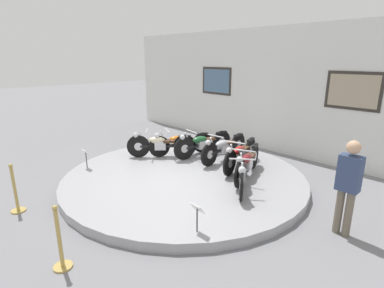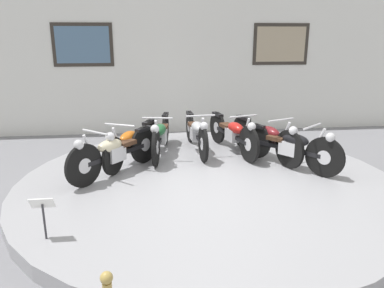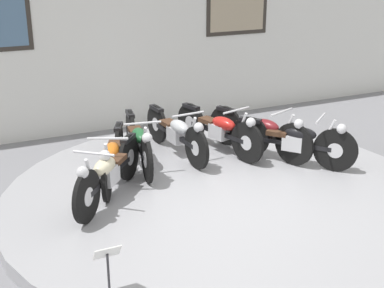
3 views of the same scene
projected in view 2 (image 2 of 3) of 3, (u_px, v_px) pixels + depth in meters
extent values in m
plane|color=slate|center=(208.00, 190.00, 6.00)|extent=(60.00, 60.00, 0.00)
cylinder|color=#99999E|center=(208.00, 184.00, 5.97)|extent=(5.94, 5.94, 0.20)
cube|color=silver|center=(184.00, 53.00, 9.17)|extent=(14.00, 0.20, 3.94)
cube|color=#2D2823|center=(83.00, 45.00, 8.75)|extent=(1.40, 0.02, 1.00)
cube|color=slate|center=(83.00, 45.00, 8.75)|extent=(1.24, 0.02, 0.84)
cube|color=#2D2823|center=(281.00, 44.00, 9.27)|extent=(1.40, 0.02, 1.00)
cube|color=tan|center=(281.00, 44.00, 9.27)|extent=(1.24, 0.02, 0.84)
cylinder|color=black|center=(84.00, 166.00, 5.55)|extent=(0.48, 0.54, 0.66)
cylinder|color=silver|center=(84.00, 166.00, 5.55)|extent=(0.20, 0.22, 0.23)
cylinder|color=black|center=(144.00, 145.00, 6.62)|extent=(0.48, 0.54, 0.66)
cylinder|color=silver|center=(144.00, 145.00, 6.62)|extent=(0.20, 0.22, 0.23)
cube|color=black|center=(117.00, 154.00, 6.08)|extent=(0.87, 0.98, 0.07)
cube|color=silver|center=(115.00, 154.00, 6.05)|extent=(0.36, 0.37, 0.24)
ellipsoid|color=beige|center=(110.00, 146.00, 5.92)|extent=(0.48, 0.51, 0.20)
cube|color=#472D1E|center=(126.00, 143.00, 6.22)|extent=(0.36, 0.37, 0.07)
cube|color=black|center=(144.00, 129.00, 6.54)|extent=(0.31, 0.34, 0.06)
cylinder|color=silver|center=(91.00, 150.00, 5.61)|extent=(0.20, 0.22, 0.54)
cylinder|color=silver|center=(95.00, 132.00, 5.62)|extent=(0.43, 0.38, 0.03)
sphere|color=silver|center=(79.00, 145.00, 5.41)|extent=(0.15, 0.15, 0.15)
cylinder|color=black|center=(113.00, 156.00, 6.04)|extent=(0.31, 0.59, 0.63)
cylinder|color=silver|center=(113.00, 156.00, 6.04)|extent=(0.15, 0.23, 0.22)
cylinder|color=black|center=(149.00, 136.00, 7.27)|extent=(0.31, 0.59, 0.63)
cylinder|color=silver|center=(149.00, 136.00, 7.27)|extent=(0.15, 0.23, 0.22)
cube|color=black|center=(133.00, 145.00, 6.65)|extent=(0.59, 1.16, 0.07)
cube|color=silver|center=(132.00, 144.00, 6.61)|extent=(0.32, 0.37, 0.24)
ellipsoid|color=#D16619|center=(128.00, 137.00, 6.48)|extent=(0.40, 0.53, 0.20)
cube|color=#472D1E|center=(138.00, 134.00, 6.82)|extent=(0.32, 0.37, 0.07)
cube|color=black|center=(148.00, 122.00, 7.19)|extent=(0.24, 0.37, 0.06)
cylinder|color=silver|center=(117.00, 142.00, 6.12)|extent=(0.15, 0.25, 0.54)
cylinder|color=silver|center=(120.00, 125.00, 6.14)|extent=(0.50, 0.26, 0.03)
sphere|color=silver|center=(110.00, 137.00, 5.89)|extent=(0.15, 0.15, 0.15)
cylinder|color=black|center=(156.00, 147.00, 6.44)|extent=(0.17, 0.67, 0.67)
cylinder|color=silver|center=(156.00, 147.00, 6.44)|extent=(0.10, 0.24, 0.23)
cylinder|color=black|center=(166.00, 128.00, 7.74)|extent=(0.17, 0.67, 0.67)
cylinder|color=silver|center=(166.00, 128.00, 7.74)|extent=(0.10, 0.24, 0.23)
cube|color=black|center=(161.00, 137.00, 7.09)|extent=(0.28, 1.24, 0.07)
cube|color=silver|center=(161.00, 137.00, 7.05)|extent=(0.25, 0.35, 0.24)
ellipsoid|color=#1E562D|center=(160.00, 130.00, 6.91)|extent=(0.30, 0.51, 0.20)
cube|color=#472D1E|center=(162.00, 127.00, 7.26)|extent=(0.25, 0.35, 0.07)
cube|color=black|center=(165.00, 115.00, 7.66)|extent=(0.16, 0.37, 0.06)
cylinder|color=silver|center=(157.00, 134.00, 6.53)|extent=(0.09, 0.25, 0.54)
cylinder|color=silver|center=(157.00, 118.00, 6.56)|extent=(0.54, 0.12, 0.03)
sphere|color=silver|center=(155.00, 129.00, 6.29)|extent=(0.15, 0.15, 0.15)
cylinder|color=black|center=(203.00, 144.00, 6.67)|extent=(0.10, 0.66, 0.65)
cylinder|color=silver|center=(203.00, 144.00, 6.67)|extent=(0.08, 0.23, 0.23)
cylinder|color=black|center=(190.00, 126.00, 7.94)|extent=(0.10, 0.66, 0.65)
cylinder|color=silver|center=(190.00, 126.00, 7.94)|extent=(0.08, 0.23, 0.23)
cube|color=black|center=(196.00, 134.00, 7.31)|extent=(0.16, 1.24, 0.07)
cube|color=silver|center=(196.00, 134.00, 7.26)|extent=(0.22, 0.33, 0.24)
ellipsoid|color=#B2B5BA|center=(197.00, 127.00, 7.12)|extent=(0.25, 0.49, 0.20)
cube|color=#472D1E|center=(194.00, 125.00, 7.48)|extent=(0.22, 0.33, 0.07)
cube|color=black|center=(190.00, 114.00, 7.87)|extent=(0.13, 0.37, 0.06)
cylinder|color=silver|center=(202.00, 131.00, 6.75)|extent=(0.06, 0.25, 0.54)
cylinder|color=silver|center=(200.00, 116.00, 6.78)|extent=(0.54, 0.07, 0.03)
sphere|color=silver|center=(204.00, 126.00, 6.52)|extent=(0.15, 0.15, 0.15)
cylinder|color=black|center=(249.00, 144.00, 6.64)|extent=(0.22, 0.65, 0.66)
cylinder|color=silver|center=(249.00, 144.00, 6.64)|extent=(0.12, 0.24, 0.23)
cylinder|color=black|center=(217.00, 127.00, 7.85)|extent=(0.22, 0.65, 0.66)
cylinder|color=silver|center=(217.00, 127.00, 7.85)|extent=(0.12, 0.24, 0.23)
cube|color=black|center=(232.00, 135.00, 7.24)|extent=(0.38, 1.22, 0.07)
cube|color=silver|center=(233.00, 135.00, 7.20)|extent=(0.27, 0.36, 0.24)
ellipsoid|color=red|center=(236.00, 128.00, 7.06)|extent=(0.33, 0.52, 0.20)
cube|color=#472D1E|center=(227.00, 126.00, 7.40)|extent=(0.27, 0.36, 0.07)
cube|color=black|center=(218.00, 114.00, 7.77)|extent=(0.19, 0.37, 0.06)
cylinder|color=silver|center=(246.00, 132.00, 6.71)|extent=(0.11, 0.25, 0.54)
cylinder|color=silver|center=(243.00, 116.00, 6.74)|extent=(0.53, 0.17, 0.03)
sphere|color=silver|center=(252.00, 127.00, 6.49)|extent=(0.15, 0.15, 0.15)
cylinder|color=black|center=(289.00, 149.00, 6.34)|extent=(0.29, 0.64, 0.67)
cylinder|color=silver|center=(289.00, 149.00, 6.34)|extent=(0.14, 0.24, 0.23)
cylinder|color=black|center=(243.00, 132.00, 7.48)|extent=(0.29, 0.64, 0.67)
cylinder|color=silver|center=(243.00, 132.00, 7.48)|extent=(0.14, 0.24, 0.23)
cube|color=black|center=(264.00, 140.00, 6.91)|extent=(0.51, 1.18, 0.07)
cube|color=silver|center=(266.00, 139.00, 6.87)|extent=(0.30, 0.37, 0.24)
ellipsoid|color=maroon|center=(270.00, 132.00, 6.74)|extent=(0.38, 0.53, 0.20)
cube|color=#472D1E|center=(257.00, 130.00, 7.06)|extent=(0.30, 0.37, 0.07)
cube|color=black|center=(244.00, 118.00, 7.40)|extent=(0.22, 0.37, 0.06)
cylinder|color=silver|center=(284.00, 136.00, 6.41)|extent=(0.13, 0.25, 0.54)
cylinder|color=silver|center=(281.00, 120.00, 6.42)|extent=(0.52, 0.23, 0.03)
sphere|color=silver|center=(293.00, 131.00, 6.19)|extent=(0.15, 0.15, 0.15)
cylinder|color=black|center=(325.00, 157.00, 5.94)|extent=(0.45, 0.55, 0.66)
cylinder|color=silver|center=(325.00, 157.00, 5.94)|extent=(0.19, 0.22, 0.23)
cylinder|color=black|center=(255.00, 141.00, 6.85)|extent=(0.45, 0.55, 0.66)
cylinder|color=silver|center=(255.00, 141.00, 6.85)|extent=(0.19, 0.22, 0.23)
cube|color=black|center=(287.00, 148.00, 6.39)|extent=(0.83, 1.02, 0.07)
cube|color=silver|center=(289.00, 148.00, 6.36)|extent=(0.36, 0.38, 0.24)
ellipsoid|color=black|center=(295.00, 140.00, 6.25)|extent=(0.47, 0.51, 0.20)
cube|color=#472D1E|center=(277.00, 138.00, 6.51)|extent=(0.36, 0.38, 0.07)
cube|color=black|center=(256.00, 126.00, 6.78)|extent=(0.30, 0.34, 0.06)
cylinder|color=silver|center=(317.00, 143.00, 5.98)|extent=(0.19, 0.22, 0.54)
cylinder|color=silver|center=(312.00, 126.00, 5.98)|extent=(0.44, 0.36, 0.03)
sphere|color=silver|center=(330.00, 137.00, 5.80)|extent=(0.15, 0.15, 0.15)
cylinder|color=#333338|center=(44.00, 222.00, 4.14)|extent=(0.02, 0.02, 0.42)
cube|color=white|center=(42.00, 203.00, 4.07)|extent=(0.26, 0.11, 0.15)
sphere|color=tan|center=(106.00, 278.00, 2.26)|extent=(0.08, 0.08, 0.08)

